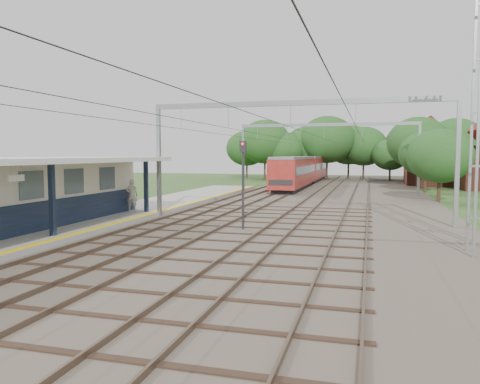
% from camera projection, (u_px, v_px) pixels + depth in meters
% --- Properties ---
extents(ground, '(160.00, 160.00, 0.00)m').
position_uv_depth(ground, '(93.00, 292.00, 13.44)').
color(ground, '#2D4C1E').
rests_on(ground, ground).
extents(ballast_bed, '(18.00, 90.00, 0.10)m').
position_uv_depth(ballast_bed, '(327.00, 199.00, 41.18)').
color(ballast_bed, '#473D33').
rests_on(ballast_bed, ground).
extents(platform, '(5.00, 52.00, 0.35)m').
position_uv_depth(platform, '(116.00, 216.00, 28.87)').
color(platform, gray).
rests_on(platform, ground).
extents(yellow_stripe, '(0.45, 52.00, 0.01)m').
position_uv_depth(yellow_stripe, '(149.00, 214.00, 28.26)').
color(yellow_stripe, yellow).
rests_on(yellow_stripe, platform).
extents(station_building, '(3.41, 18.00, 3.40)m').
position_uv_depth(station_building, '(12.00, 194.00, 22.37)').
color(station_building, beige).
rests_on(station_building, platform).
extents(canopy, '(6.40, 20.00, 3.44)m').
position_uv_depth(canopy, '(15.00, 161.00, 20.98)').
color(canopy, '#101A32').
rests_on(canopy, platform).
extents(rail_tracks, '(11.80, 88.00, 0.15)m').
position_uv_depth(rail_tracks, '(299.00, 197.00, 41.84)').
color(rail_tracks, brown).
rests_on(rail_tracks, ballast_bed).
extents(catenary_system, '(17.22, 88.00, 7.00)m').
position_uv_depth(catenary_system, '(315.00, 134.00, 36.37)').
color(catenary_system, gray).
rests_on(catenary_system, ground).
extents(tree_band, '(31.72, 30.88, 8.82)m').
position_uv_depth(tree_band, '(343.00, 148.00, 66.88)').
color(tree_band, '#382619').
rests_on(tree_band, ground).
extents(house_far, '(8.00, 6.12, 8.66)m').
position_uv_depth(house_far, '(439.00, 160.00, 58.85)').
color(house_far, brown).
rests_on(house_far, ground).
extents(person, '(0.83, 0.64, 2.04)m').
position_uv_depth(person, '(132.00, 195.00, 29.58)').
color(person, beige).
rests_on(person, platform).
extents(train, '(2.74, 34.15, 3.61)m').
position_uv_depth(train, '(305.00, 169.00, 60.45)').
color(train, black).
rests_on(train, ballast_bed).
extents(signal_post, '(0.32, 0.27, 4.62)m').
position_uv_depth(signal_post, '(243.00, 173.00, 23.88)').
color(signal_post, black).
rests_on(signal_post, ground).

